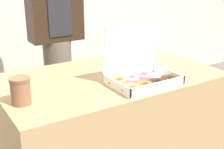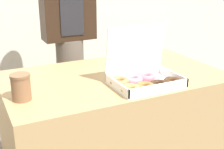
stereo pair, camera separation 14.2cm
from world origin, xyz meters
TOP-DOWN VIEW (x-y plane):
  - table at (0.00, 0.00)m, footprint 1.18×0.70m
  - donut_box at (0.06, -0.19)m, footprint 0.35×0.25m
  - coffee_cup at (-0.51, -0.11)m, footprint 0.09×0.09m
  - person_customer at (-0.04, 0.62)m, footprint 0.35×0.23m

SIDE VIEW (x-z plane):
  - table at x=0.00m, z-range 0.00..0.73m
  - donut_box at x=0.06m, z-range 0.63..0.92m
  - coffee_cup at x=-0.51m, z-range 0.73..0.85m
  - person_customer at x=-0.04m, z-range 0.12..1.70m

